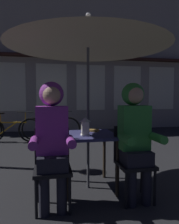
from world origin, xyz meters
TOP-DOWN VIEW (x-y plane):
  - ground_plane at (0.00, 0.00)m, footprint 60.00×60.00m
  - cafe_table at (0.00, 0.00)m, footprint 0.72×0.72m
  - patio_umbrella at (0.00, 0.00)m, footprint 2.10×2.10m
  - lantern at (-0.06, -0.12)m, footprint 0.11×0.11m
  - chair_left at (-0.48, -0.37)m, footprint 0.40×0.40m
  - chair_right at (0.48, -0.37)m, footprint 0.40×0.40m
  - person_left_hooded at (-0.48, -0.43)m, footprint 0.45×0.56m
  - person_right_hooded at (0.48, -0.43)m, footprint 0.45×0.56m
  - shopfront_building at (0.34, 5.40)m, footprint 10.00×0.93m
  - bicycle_second at (-1.52, 3.25)m, footprint 1.67×0.30m
  - bicycle_third at (-0.45, 3.35)m, footprint 1.68×0.21m
  - book at (0.09, 0.21)m, footprint 0.24×0.22m
  - potted_plant at (2.20, 4.05)m, footprint 0.60×0.60m

SIDE VIEW (x-z plane):
  - ground_plane at x=0.00m, z-range 0.00..0.00m
  - bicycle_second at x=-1.52m, z-range -0.07..0.77m
  - bicycle_third at x=-0.45m, z-range -0.07..0.77m
  - chair_left at x=-0.48m, z-range 0.05..0.92m
  - chair_right at x=0.48m, z-range 0.05..0.92m
  - potted_plant at x=2.20m, z-range 0.08..1.00m
  - cafe_table at x=0.00m, z-range 0.27..1.01m
  - book at x=0.09m, z-range 0.74..0.76m
  - person_left_hooded at x=-0.48m, z-range 0.15..1.55m
  - person_right_hooded at x=0.48m, z-range 0.15..1.55m
  - lantern at x=-0.06m, z-range 0.75..0.98m
  - patio_umbrella at x=0.00m, z-range 0.90..3.21m
  - shopfront_building at x=0.34m, z-range -0.01..6.19m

